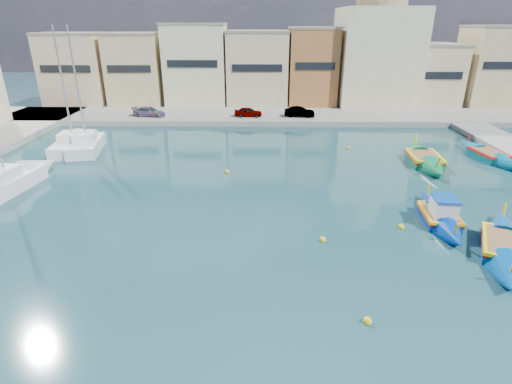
% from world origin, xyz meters
% --- Properties ---
extents(ground, '(160.00, 160.00, 0.00)m').
position_xyz_m(ground, '(0.00, 0.00, 0.00)').
color(ground, '#143B3E').
rests_on(ground, ground).
extents(north_quay, '(80.00, 8.00, 0.60)m').
position_xyz_m(north_quay, '(0.00, 32.00, 0.30)').
color(north_quay, gray).
rests_on(north_quay, ground).
extents(north_townhouses, '(83.20, 7.87, 10.19)m').
position_xyz_m(north_townhouses, '(6.68, 39.36, 5.00)').
color(north_townhouses, '#CEB38E').
rests_on(north_townhouses, ground).
extents(church_block, '(10.00, 10.00, 19.10)m').
position_xyz_m(church_block, '(10.00, 40.00, 8.41)').
color(church_block, beige).
rests_on(church_block, ground).
extents(parked_cars, '(21.48, 2.11, 1.15)m').
position_xyz_m(parked_cars, '(-9.44, 30.50, 1.15)').
color(parked_cars, '#4C1919').
rests_on(parked_cars, north_quay).
extents(luzzu_blue_cabin, '(2.55, 7.54, 2.62)m').
position_xyz_m(luzzu_blue_cabin, '(5.41, 5.00, 0.32)').
color(luzzu_blue_cabin, '#0034A1').
rests_on(luzzu_blue_cabin, ground).
extents(luzzu_cyan_mid, '(3.14, 8.54, 2.47)m').
position_xyz_m(luzzu_cyan_mid, '(14.41, 16.88, 0.26)').
color(luzzu_cyan_mid, '#007097').
rests_on(luzzu_cyan_mid, ground).
extents(luzzu_green, '(2.96, 9.00, 2.79)m').
position_xyz_m(luzzu_green, '(8.44, 15.56, 0.30)').
color(luzzu_green, '#0B7746').
rests_on(luzzu_green, ground).
extents(luzzu_blue_south, '(5.70, 8.88, 2.57)m').
position_xyz_m(luzzu_blue_south, '(7.33, 1.59, 0.27)').
color(luzzu_blue_south, '#004FA3').
rests_on(luzzu_blue_south, ground).
extents(yacht_north, '(3.52, 8.89, 11.55)m').
position_xyz_m(yacht_north, '(-22.56, 20.51, 0.45)').
color(yacht_north, white).
rests_on(yacht_north, ground).
extents(yacht_midnorth, '(3.94, 8.44, 11.53)m').
position_xyz_m(yacht_midnorth, '(-21.33, 20.23, 0.46)').
color(yacht_midnorth, white).
rests_on(yacht_midnorth, ground).
extents(yacht_mid, '(3.49, 9.35, 11.51)m').
position_xyz_m(yacht_mid, '(-22.60, 10.87, 0.45)').
color(yacht_mid, white).
rests_on(yacht_mid, ground).
extents(mooring_buoys, '(21.60, 23.68, 0.36)m').
position_xyz_m(mooring_buoys, '(1.52, 6.02, 0.08)').
color(mooring_buoys, yellow).
rests_on(mooring_buoys, ground).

